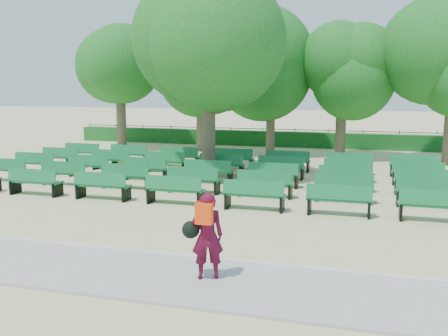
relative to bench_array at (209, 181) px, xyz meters
name	(u,v)px	position (x,y,z in m)	size (l,w,h in m)	color
ground	(206,194)	(0.47, -1.85, -0.09)	(120.00, 120.00, 0.00)	#C9BD85
paving	(91,270)	(0.47, -9.25, -0.06)	(30.00, 2.20, 0.06)	#A5A6A1
curb	(118,251)	(0.47, -8.10, -0.04)	(30.00, 0.12, 0.10)	silver
hedge	(277,139)	(0.47, 12.15, 0.36)	(26.00, 0.70, 0.90)	#175C21
fence	(278,146)	(0.47, 12.55, -0.09)	(26.00, 0.10, 1.02)	black
tree_line	(264,155)	(0.47, 8.15, -0.09)	(21.80, 6.80, 7.04)	#1C6920
bench_array	(209,181)	(0.00, 0.00, 0.00)	(1.83, 0.61, 1.14)	#136E37
tree_among	(208,54)	(-0.29, 0.87, 4.73)	(5.13, 5.13, 7.16)	brown
person	(206,234)	(2.83, -9.11, 0.82)	(0.82, 0.59, 1.64)	#4F0B22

